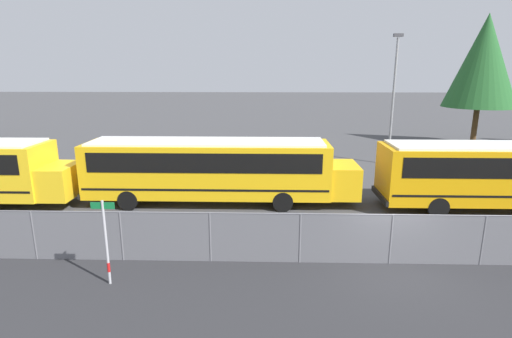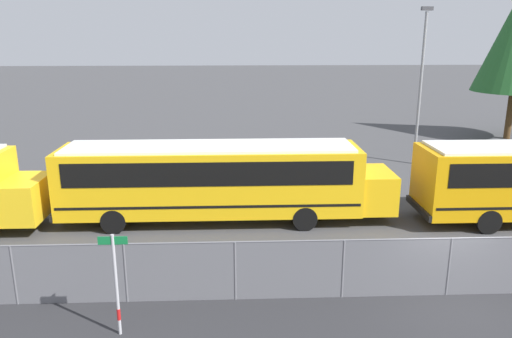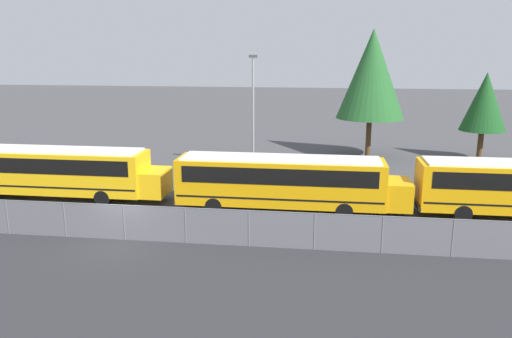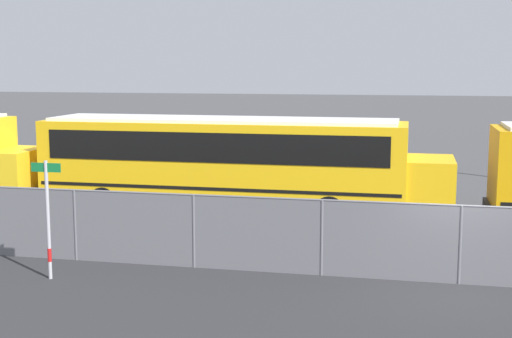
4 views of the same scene
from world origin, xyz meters
name	(u,v)px [view 1 (image 1 of 4)]	position (x,y,z in m)	size (l,w,h in m)	color
ground_plane	(389,263)	(0.00, 0.00, 0.00)	(200.00, 200.00, 0.00)	#424244
fence	(391,239)	(0.00, 0.00, 0.90)	(66.21, 0.07, 1.76)	#9EA0A5
school_bus_1	(214,166)	(-6.67, 6.12, 1.82)	(13.01, 2.57, 3.07)	yellow
street_sign	(106,240)	(-8.88, -1.55, 1.42)	(0.70, 0.09, 2.66)	#B7B7BC
light_pole	(393,95)	(4.18, 14.51, 4.65)	(0.60, 0.24, 8.53)	gray
tree_1	(483,61)	(13.10, 21.07, 6.94)	(5.60, 5.60, 10.59)	#51381E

